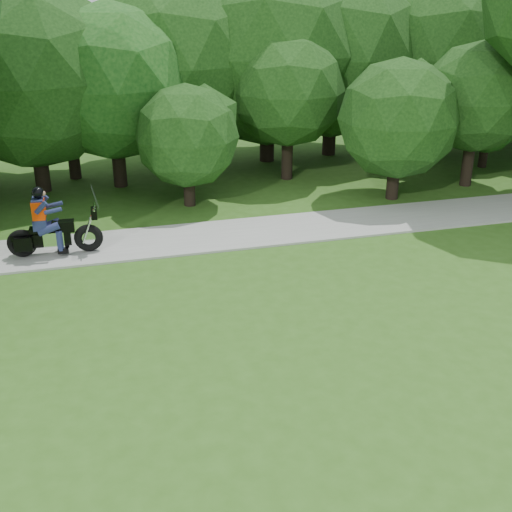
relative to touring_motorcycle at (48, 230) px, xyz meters
name	(u,v)px	position (x,y,z in m)	size (l,w,h in m)	color
ground	(416,396)	(6.02, -7.77, -0.71)	(100.00, 100.00, 0.00)	#315A19
walkway	(277,230)	(6.02, 0.23, -0.68)	(60.00, 2.20, 0.06)	gray
tree_line	(279,66)	(8.07, 6.88, 2.91)	(36.86, 11.79, 7.54)	black
touring_motorcycle	(48,230)	(0.00, 0.00, 0.00)	(2.33, 0.69, 1.78)	black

